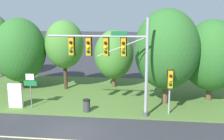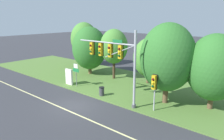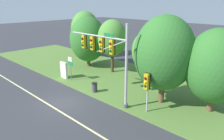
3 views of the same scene
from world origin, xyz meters
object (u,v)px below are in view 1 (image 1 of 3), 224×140
(pedestrian_signal_near_kerb, at_px, (170,82))
(tree_right_far, at_px, (212,56))
(trash_bin, at_px, (87,105))
(traffic_signal_mast, at_px, (113,54))
(tree_behind_signpost, at_px, (64,44))
(tree_left_of_mast, at_px, (20,50))
(tree_mid_verge, at_px, (114,55))
(info_kiosk, at_px, (15,96))
(route_sign_post, at_px, (30,85))
(tree_tall_centre, at_px, (167,50))

(pedestrian_signal_near_kerb, xyz_separation_m, tree_right_far, (3.58, 3.85, 1.36))
(trash_bin, bearing_deg, pedestrian_signal_near_kerb, 1.10)
(traffic_signal_mast, distance_m, tree_behind_signpost, 8.14)
(tree_left_of_mast, bearing_deg, tree_right_far, -4.94)
(traffic_signal_mast, bearing_deg, pedestrian_signal_near_kerb, 7.02)
(traffic_signal_mast, bearing_deg, tree_mid_verge, 95.94)
(trash_bin, bearing_deg, traffic_signal_mast, -10.67)
(pedestrian_signal_near_kerb, xyz_separation_m, tree_mid_verge, (-4.78, 6.91, 0.79))
(tree_right_far, bearing_deg, tree_mid_verge, 159.89)
(pedestrian_signal_near_kerb, distance_m, info_kiosk, 11.75)
(traffic_signal_mast, height_order, trash_bin, traffic_signal_mast)
(route_sign_post, height_order, tree_right_far, tree_right_far)
(traffic_signal_mast, distance_m, info_kiosk, 8.42)
(pedestrian_signal_near_kerb, height_order, tree_left_of_mast, tree_left_of_mast)
(tree_tall_centre, bearing_deg, tree_mid_verge, 136.43)
(tree_tall_centre, height_order, trash_bin, tree_tall_centre)
(route_sign_post, xyz_separation_m, trash_bin, (4.42, -0.34, -1.34))
(tree_left_of_mast, relative_size, trash_bin, 7.22)
(pedestrian_signal_near_kerb, distance_m, trash_bin, 6.33)
(info_kiosk, bearing_deg, tree_right_far, 13.72)
(traffic_signal_mast, relative_size, info_kiosk, 3.73)
(pedestrian_signal_near_kerb, height_order, route_sign_post, pedestrian_signal_near_kerb)
(tree_left_of_mast, bearing_deg, tree_behind_signpost, 5.23)
(tree_left_of_mast, bearing_deg, traffic_signal_mast, -31.60)
(pedestrian_signal_near_kerb, distance_m, tree_tall_centre, 3.19)
(tree_behind_signpost, bearing_deg, tree_tall_centre, -19.33)
(tree_behind_signpost, height_order, tree_right_far, tree_right_far)
(tree_behind_signpost, distance_m, tree_right_far, 13.01)
(tree_mid_verge, bearing_deg, tree_left_of_mast, -169.62)
(tree_mid_verge, distance_m, tree_right_far, 8.93)
(tree_behind_signpost, bearing_deg, pedestrian_signal_near_kerb, -31.56)
(route_sign_post, xyz_separation_m, info_kiosk, (-1.21, -0.10, -0.86))
(tree_tall_centre, bearing_deg, tree_left_of_mast, 168.04)
(tree_left_of_mast, xyz_separation_m, trash_bin, (7.44, -5.44, -3.23))
(tree_behind_signpost, distance_m, info_kiosk, 6.90)
(tree_mid_verge, relative_size, trash_bin, 5.98)
(pedestrian_signal_near_kerb, bearing_deg, traffic_signal_mast, -172.98)
(pedestrian_signal_near_kerb, distance_m, tree_behind_signpost, 11.05)
(pedestrian_signal_near_kerb, xyz_separation_m, tree_tall_centre, (-0.14, 2.50, 1.98))
(pedestrian_signal_near_kerb, relative_size, tree_right_far, 0.49)
(tree_left_of_mast, relative_size, tree_tall_centre, 0.89)
(pedestrian_signal_near_kerb, distance_m, route_sign_post, 10.46)
(route_sign_post, xyz_separation_m, tree_behind_signpost, (1.16, 5.48, 2.45))
(tree_behind_signpost, relative_size, trash_bin, 7.00)
(route_sign_post, bearing_deg, trash_bin, -4.41)
(tree_mid_verge, bearing_deg, traffic_signal_mast, -84.06)
(tree_behind_signpost, distance_m, tree_mid_verge, 4.78)
(tree_left_of_mast, bearing_deg, tree_mid_verge, 10.38)
(tree_left_of_mast, bearing_deg, pedestrian_signal_near_kerb, -21.56)
(route_sign_post, bearing_deg, info_kiosk, -175.51)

